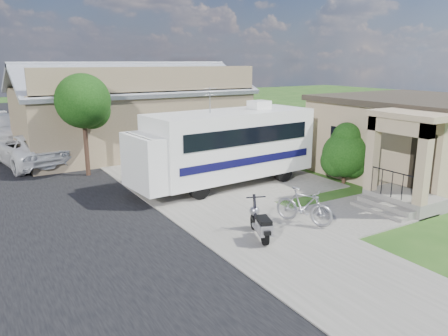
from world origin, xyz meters
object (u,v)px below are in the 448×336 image
shrub (345,152)px  motorhome (225,145)px  van (2,129)px  scooter (261,224)px  pickup_truck (30,149)px  garden_hose (367,203)px  bicycle (304,208)px

shrub → motorhome: bearing=153.4°
motorhome → van: 17.23m
scooter → pickup_truck: 14.31m
motorhome → shrub: bearing=-31.3°
pickup_truck → van: 7.57m
scooter → garden_hose: 5.16m
shrub → pickup_truck: (-10.96, 10.46, -0.54)m
bicycle → motorhome: bearing=62.6°
scooter → pickup_truck: bearing=127.5°
bicycle → van: size_ratio=0.31×
bicycle → pickup_truck: (-6.17, 13.36, 0.22)m
motorhome → scooter: motorhome is taller
shrub → garden_hose: bearing=-120.6°
shrub → pickup_truck: bearing=136.3°
pickup_truck → shrub: bearing=127.9°
motorhome → van: motorhome is taller
garden_hose → pickup_truck: bearing=125.7°
motorhome → bicycle: size_ratio=4.21×
garden_hose → scooter: bearing=-173.9°
van → garden_hose: bearing=-73.2°
motorhome → garden_hose: (3.01, -4.93, -1.65)m
pickup_truck → bicycle: bearing=106.4°
motorhome → garden_hose: motorhome is taller
van → garden_hose: 22.97m
scooter → van: size_ratio=0.27×
shrub → scooter: 7.44m
scooter → bicycle: 1.90m
pickup_truck → garden_hose: pickup_truck is taller
shrub → van: size_ratio=0.42×
motorhome → shrub: 5.13m
motorhome → scooter: (-2.10, -5.48, -1.24)m
bicycle → pickup_truck: pickup_truck is taller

